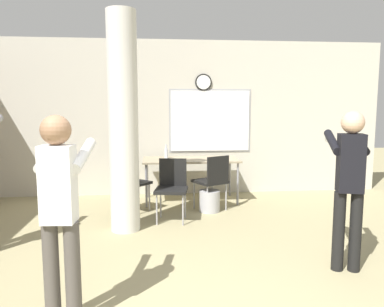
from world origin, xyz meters
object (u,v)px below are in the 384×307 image
at_px(chair_table_right, 213,178).
at_px(person_playing_side, 349,178).
at_px(chair_table_front, 172,185).
at_px(folding_table, 191,162).
at_px(person_playing_front, 60,204).
at_px(bottle_on_table, 166,153).
at_px(chair_table_left, 129,180).

distance_m(chair_table_right, person_playing_side, 2.47).
bearing_deg(chair_table_front, folding_table, 70.67).
relative_size(chair_table_right, person_playing_front, 0.56).
distance_m(bottle_on_table, chair_table_right, 1.05).
xyz_separation_m(folding_table, person_playing_side, (1.28, -2.85, 0.24)).
distance_m(chair_table_right, person_playing_front, 3.33).
height_order(bottle_on_table, chair_table_front, bottle_on_table).
xyz_separation_m(chair_table_left, person_playing_front, (-0.28, -2.92, 0.41)).
bearing_deg(bottle_on_table, chair_table_right, -46.07).
distance_m(folding_table, person_playing_side, 3.13).
height_order(folding_table, person_playing_front, person_playing_front).
height_order(folding_table, chair_table_front, chair_table_front).
xyz_separation_m(bottle_on_table, person_playing_front, (-0.87, -3.64, 0.09)).
relative_size(chair_table_right, chair_table_front, 1.00).
relative_size(bottle_on_table, chair_table_right, 0.28).
xyz_separation_m(chair_table_right, chair_table_left, (-1.28, 0.00, 0.00)).
height_order(bottle_on_table, person_playing_side, person_playing_side).
distance_m(bottle_on_table, person_playing_front, 3.74).
bearing_deg(bottle_on_table, chair_table_left, -129.22).
bearing_deg(bottle_on_table, person_playing_side, -60.14).
relative_size(chair_table_front, person_playing_front, 0.56).
xyz_separation_m(chair_table_left, person_playing_side, (2.28, -2.23, 0.42)).
xyz_separation_m(folding_table, chair_table_right, (0.29, -0.62, -0.18)).
distance_m(chair_table_left, person_playing_front, 2.96).
bearing_deg(chair_table_left, bottle_on_table, 50.78).
xyz_separation_m(bottle_on_table, chair_table_left, (-0.59, -0.72, -0.32)).
relative_size(chair_table_left, person_playing_side, 0.55).
bearing_deg(chair_table_left, chair_table_right, -0.19).
height_order(bottle_on_table, person_playing_front, person_playing_front).
bearing_deg(person_playing_side, chair_table_left, 135.64).
height_order(chair_table_front, person_playing_front, person_playing_front).
height_order(chair_table_right, person_playing_front, person_playing_front).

